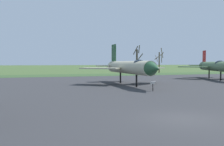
# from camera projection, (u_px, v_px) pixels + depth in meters

# --- Properties ---
(ground_plane) EXTENTS (600.00, 600.00, 0.00)m
(ground_plane) POSITION_uv_depth(u_px,v_px,m) (183.00, 120.00, 13.86)
(ground_plane) COLOR #425B2D
(asphalt_apron) EXTENTS (90.23, 54.06, 0.05)m
(asphalt_apron) POSITION_uv_depth(u_px,v_px,m) (98.00, 89.00, 29.17)
(asphalt_apron) COLOR #333335
(asphalt_apron) RESTS_ON ground
(grass_verge_strip) EXTENTS (150.23, 12.00, 0.06)m
(grass_verge_strip) POSITION_uv_depth(u_px,v_px,m) (58.00, 76.00, 60.35)
(grass_verge_strip) COLOR #34512A
(grass_verge_strip) RESTS_ON ground
(jet_fighter_front_left) EXTENTS (11.26, 16.62, 5.44)m
(jet_fighter_front_left) POSITION_uv_depth(u_px,v_px,m) (215.00, 66.00, 45.72)
(jet_fighter_front_left) COLOR #4C6B47
(jet_fighter_front_left) RESTS_ON ground
(jet_fighter_front_right) EXTENTS (12.51, 17.32, 5.86)m
(jet_fighter_front_right) POSITION_uv_depth(u_px,v_px,m) (129.00, 67.00, 34.37)
(jet_fighter_front_right) COLOR #B7B293
(jet_fighter_front_right) RESTS_ON ground
(info_placard_front_right) EXTENTS (0.55, 0.22, 1.09)m
(info_placard_front_right) POSITION_uv_depth(u_px,v_px,m) (153.00, 85.00, 27.17)
(info_placard_front_right) COLOR black
(info_placard_front_right) RESTS_ON ground
(bare_tree_right_of_center) EXTENTS (2.69, 2.65, 8.13)m
(bare_tree_right_of_center) POSITION_uv_depth(u_px,v_px,m) (137.00, 59.00, 77.14)
(bare_tree_right_of_center) COLOR #42382D
(bare_tree_right_of_center) RESTS_ON ground
(bare_tree_far_right) EXTENTS (2.88, 3.21, 7.32)m
(bare_tree_far_right) POSITION_uv_depth(u_px,v_px,m) (160.00, 60.00, 77.11)
(bare_tree_far_right) COLOR brown
(bare_tree_far_right) RESTS_ON ground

